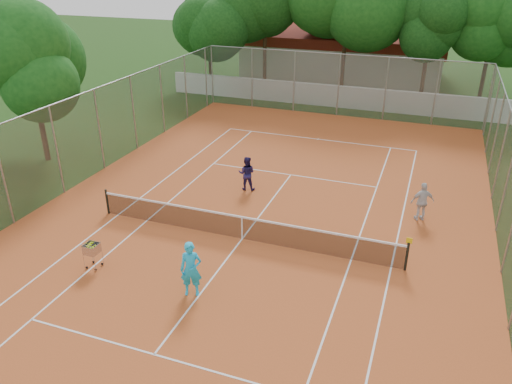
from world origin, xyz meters
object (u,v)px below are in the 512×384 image
(clubhouse, at_px, (344,50))
(ball_hopper, at_px, (93,255))
(player_far_right, at_px, (422,202))
(tennis_net, at_px, (242,227))
(player_far_left, at_px, (247,173))
(player_near, at_px, (191,269))

(clubhouse, xyz_separation_m, ball_hopper, (-2.05, -32.49, -1.68))
(ball_hopper, bearing_deg, player_far_right, 22.19)
(tennis_net, distance_m, ball_hopper, 5.35)
(tennis_net, bearing_deg, clubhouse, 93.95)
(tennis_net, height_order, clubhouse, clubhouse)
(tennis_net, distance_m, player_far_right, 7.29)
(player_far_left, height_order, player_far_right, player_far_right)
(player_far_left, bearing_deg, tennis_net, 98.29)
(player_far_right, bearing_deg, ball_hopper, 10.94)
(clubhouse, distance_m, ball_hopper, 32.60)
(clubhouse, relative_size, player_far_right, 10.18)
(clubhouse, distance_m, player_far_right, 26.45)
(tennis_net, xyz_separation_m, clubhouse, (-2.00, 29.00, 1.69))
(player_near, relative_size, player_far_left, 1.17)
(tennis_net, relative_size, ball_hopper, 11.99)
(tennis_net, xyz_separation_m, ball_hopper, (-4.05, -3.49, 0.01))
(player_far_right, bearing_deg, player_near, 24.81)
(ball_hopper, bearing_deg, tennis_net, 27.11)
(player_far_left, bearing_deg, player_near, 88.01)
(tennis_net, bearing_deg, player_near, -93.70)
(player_near, height_order, ball_hopper, player_near)
(player_far_left, xyz_separation_m, ball_hopper, (-2.64, -7.63, -0.29))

